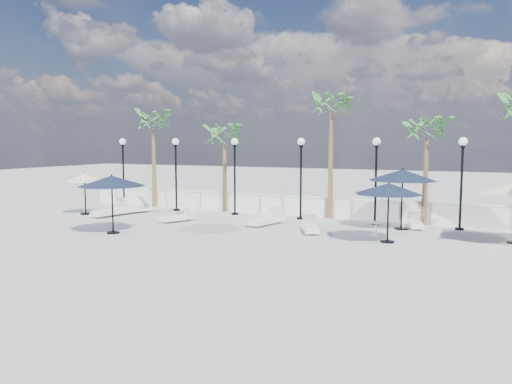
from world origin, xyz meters
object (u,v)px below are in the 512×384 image
at_px(lounger_5, 416,223).
at_px(parasol_navy_left, 112,181).
at_px(parasol_cream_small, 85,178).
at_px(lounger_0, 111,211).
at_px(lounger_4, 311,227).
at_px(parasol_navy_mid, 403,175).
at_px(lounger_1, 130,208).
at_px(lounger_3, 266,220).
at_px(lounger_2, 177,217).
at_px(parasol_navy_right, 389,189).

xyz_separation_m(lounger_5, parasol_navy_left, (-10.84, -6.36, 1.88)).
distance_m(lounger_5, parasol_cream_small, 15.99).
height_order(lounger_0, parasol_cream_small, parasol_cream_small).
relative_size(lounger_4, lounger_5, 1.05).
xyz_separation_m(lounger_4, parasol_navy_mid, (3.20, 2.31, 2.04)).
height_order(parasol_navy_left, parasol_cream_small, parasol_navy_left).
xyz_separation_m(lounger_5, parasol_navy_mid, (-0.51, -0.55, 2.05)).
height_order(lounger_1, parasol_navy_mid, parasol_navy_mid).
distance_m(lounger_0, lounger_3, 8.01).
height_order(lounger_4, parasol_cream_small, parasol_cream_small).
distance_m(lounger_2, parasol_navy_mid, 10.12).
xyz_separation_m(lounger_1, lounger_3, (7.74, -0.40, -0.01)).
distance_m(lounger_1, parasol_navy_left, 5.89).
relative_size(lounger_5, parasol_navy_left, 0.64).
bearing_deg(lounger_1, lounger_3, 20.40).
height_order(lounger_1, lounger_3, lounger_1).
bearing_deg(lounger_4, lounger_0, 154.91).
distance_m(lounger_1, parasol_cream_small, 2.72).
bearing_deg(lounger_2, lounger_0, -159.70).
distance_m(lounger_0, parasol_navy_mid, 13.86).
bearing_deg(parasol_cream_small, lounger_0, 2.19).
xyz_separation_m(lounger_5, parasol_navy_right, (-0.53, -3.60, 1.75)).
distance_m(lounger_2, parasol_navy_left, 4.05).
height_order(lounger_3, parasol_navy_right, parasol_navy_right).
bearing_deg(parasol_navy_right, parasol_navy_left, -164.98).
height_order(lounger_0, lounger_3, lounger_0).
relative_size(parasol_navy_left, parasol_cream_small, 1.24).
height_order(lounger_2, lounger_3, lounger_3).
bearing_deg(parasol_cream_small, lounger_1, 33.55).
xyz_separation_m(parasol_navy_left, parasol_cream_small, (-4.81, 3.53, -0.23)).
bearing_deg(parasol_navy_right, lounger_0, 176.48).
bearing_deg(lounger_5, lounger_3, -176.38).
height_order(lounger_1, parasol_cream_small, parasol_cream_small).
relative_size(lounger_2, lounger_3, 0.84).
bearing_deg(parasol_navy_left, lounger_0, 131.70).
bearing_deg(lounger_3, parasol_navy_left, -124.46).
relative_size(parasol_navy_mid, parasol_cream_small, 1.32).
distance_m(parasol_navy_mid, parasol_navy_right, 3.06).
distance_m(lounger_0, parasol_cream_small, 2.26).
xyz_separation_m(lounger_3, parasol_navy_left, (-4.77, -4.35, 1.84)).
relative_size(parasol_navy_left, parasol_navy_right, 1.08).
bearing_deg(parasol_navy_mid, lounger_0, -170.71).
bearing_deg(parasol_navy_left, lounger_2, 78.97).
xyz_separation_m(lounger_0, lounger_1, (0.23, 1.16, 0.00)).
relative_size(lounger_1, lounger_5, 1.27).
bearing_deg(parasol_navy_mid, parasol_cream_small, -171.45).
bearing_deg(lounger_5, parasol_cream_small, 175.59).
relative_size(parasol_navy_right, parasol_cream_small, 1.14).
height_order(lounger_3, lounger_4, lounger_3).
height_order(parasol_navy_left, parasol_navy_mid, parasol_navy_mid).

